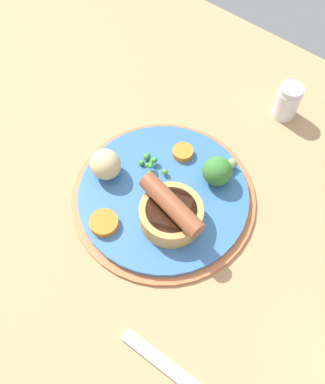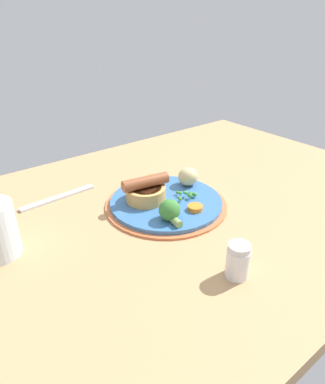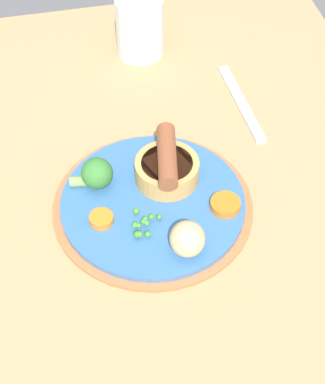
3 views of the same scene
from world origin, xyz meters
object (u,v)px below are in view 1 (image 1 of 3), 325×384
broccoli_floret_far (218,171)px  carrot_slice_1 (104,223)px  sausage_pudding (171,212)px  pea_pile (150,164)px  carrot_slice_2 (183,152)px  fork (185,381)px  potato_chunk_0 (105,164)px  dinner_plate (164,196)px  salt_shaker (288,102)px

broccoli_floret_far → carrot_slice_1: (7.66, 15.94, -1.52)cm
carrot_slice_1 → sausage_pudding: bearing=-136.3°
pea_pile → carrot_slice_1: pea_pile is taller
broccoli_floret_far → carrot_slice_2: broccoli_floret_far is taller
broccoli_floret_far → fork: size_ratio=0.33×
broccoli_floret_far → potato_chunk_0: (13.23, 9.40, 0.12)cm
carrot_slice_2 → fork: size_ratio=0.18×
pea_pile → fork: bearing=137.9°
dinner_plate → broccoli_floret_far: (-4.51, -6.84, 2.91)cm
potato_chunk_0 → carrot_slice_2: bearing=-124.3°
sausage_pudding → dinner_plate: bearing=152.9°
dinner_plate → potato_chunk_0: bearing=16.4°
broccoli_floret_far → salt_shaker: bearing=-174.7°
sausage_pudding → broccoli_floret_far: sausage_pudding is taller
broccoli_floret_far → fork: bearing=36.1°
potato_chunk_0 → carrot_slice_1: 8.75cm
potato_chunk_0 → carrot_slice_2: (-6.67, -9.76, -1.68)cm
broccoli_floret_far → carrot_slice_1: bearing=-17.8°
carrot_slice_2 → salt_shaker: salt_shaker is taller
broccoli_floret_far → fork: broccoli_floret_far is taller
pea_pile → carrot_slice_2: (-2.30, -4.98, -0.32)cm
broccoli_floret_far → pea_pile: bearing=-54.6°
dinner_plate → carrot_slice_2: (2.06, -7.19, 1.35)cm
dinner_plate → salt_shaker: (-5.34, -25.01, 2.46)cm
sausage_pudding → carrot_slice_1: sausage_pudding is taller
pea_pile → potato_chunk_0: size_ratio=1.08×
sausage_pudding → broccoli_floret_far: size_ratio=1.78×
sausage_pudding → fork: (-14.13, 14.99, -3.33)cm
dinner_plate → carrot_slice_2: carrot_slice_2 is taller
broccoli_floret_far → dinner_plate: bearing=-25.6°
fork → salt_shaker: 44.55cm
potato_chunk_0 → carrot_slice_1: bearing=130.4°
potato_chunk_0 → carrot_slice_1: (-5.57, 6.54, -1.64)cm
pea_pile → carrot_slice_2: pea_pile is taller
pea_pile → broccoli_floret_far: 10.08cm
dinner_plate → salt_shaker: salt_shaker is taller
dinner_plate → potato_chunk_0: size_ratio=5.69×
sausage_pudding → fork: sausage_pudding is taller
potato_chunk_0 → salt_shaker: size_ratio=0.77×
carrot_slice_2 → dinner_plate: bearing=105.9°
carrot_slice_1 → salt_shaker: (-8.49, -34.12, 1.07)cm
carrot_slice_2 → potato_chunk_0: bearing=55.7°
dinner_plate → pea_pile: pea_pile is taller
carrot_slice_1 → fork: (-20.82, 8.61, -1.65)cm
carrot_slice_2 → salt_shaker: size_ratio=0.51×
potato_chunk_0 → carrot_slice_1: size_ratio=1.18×
sausage_pudding → carrot_slice_1: (6.69, 6.39, -1.67)cm
pea_pile → potato_chunk_0: 6.61cm
potato_chunk_0 → broccoli_floret_far: bearing=-144.6°
carrot_slice_1 → fork: bearing=157.5°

